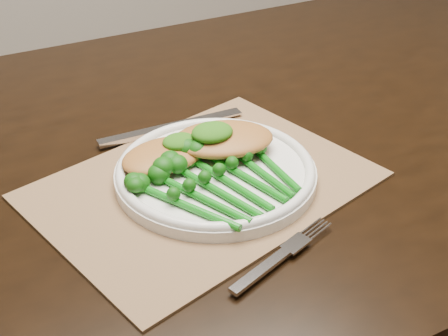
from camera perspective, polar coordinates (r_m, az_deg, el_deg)
name	(u,v)px	position (r m, az deg, el deg)	size (l,w,h in m)	color
dining_table	(237,302)	(1.18, 1.17, -12.15)	(1.67, 1.04, 0.75)	black
placemat	(203,185)	(0.82, -1.92, -1.55)	(0.42, 0.31, 0.00)	brown
dinner_plate	(216,171)	(0.82, -0.77, -0.31)	(0.27, 0.27, 0.02)	white
knife	(158,130)	(0.93, -6.07, 3.46)	(0.23, 0.03, 0.01)	silver
fork	(288,250)	(0.71, 5.91, -7.44)	(0.16, 0.08, 0.01)	silver
chicken_fillet_left	(164,155)	(0.83, -5.53, 1.16)	(0.12, 0.08, 0.02)	#AF7133
chicken_fillet_right	(223,139)	(0.85, -0.07, 2.68)	(0.14, 0.10, 0.03)	#AF7133
pesto_dollop_left	(179,142)	(0.83, -4.11, 2.43)	(0.05, 0.04, 0.02)	#194E0B
pesto_dollop_right	(212,132)	(0.83, -1.09, 3.29)	(0.06, 0.05, 0.02)	#194E0B
broccolini_bundle	(231,183)	(0.78, 0.62, -1.40)	(0.22, 0.23, 0.04)	#0D6810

